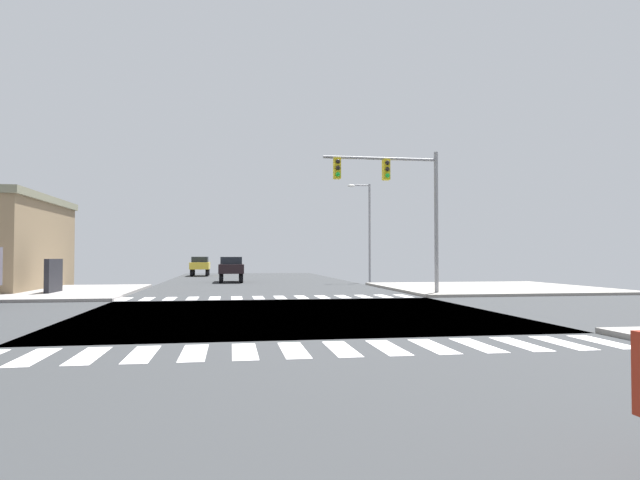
{
  "coord_description": "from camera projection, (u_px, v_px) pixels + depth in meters",
  "views": [
    {
      "loc": [
        -2.03,
        -18.66,
        1.93
      ],
      "look_at": [
        2.22,
        7.73,
        2.71
      ],
      "focal_mm": 31.11,
      "sensor_mm": 36.0,
      "label": 1
    }
  ],
  "objects": [
    {
      "name": "crosswalk_near",
      "position": [
        318.0,
        349.0,
        11.44
      ],
      "size": [
        13.5,
        2.0,
        0.01
      ],
      "color": "white",
      "rests_on": "ground"
    },
    {
      "name": "ground",
      "position": [
        292.0,
        314.0,
        18.68
      ],
      "size": [
        90.0,
        90.0,
        0.05
      ],
      "color": "#2F3133"
    },
    {
      "name": "sidewalk_corner_ne",
      "position": [
        489.0,
        288.0,
        32.59
      ],
      "size": [
        12.0,
        12.0,
        0.14
      ],
      "color": "gray",
      "rests_on": "ground"
    },
    {
      "name": "street_lamp",
      "position": [
        366.0,
        223.0,
        41.06
      ],
      "size": [
        1.78,
        0.32,
        7.3
      ],
      "color": "gray",
      "rests_on": "ground"
    },
    {
      "name": "traffic_signal_mast",
      "position": [
        395.0,
        189.0,
        27.12
      ],
      "size": [
        5.79,
        0.55,
        7.11
      ],
      "color": "gray",
      "rests_on": "ground"
    },
    {
      "name": "sidewalk_corner_nw",
      "position": [
        15.0,
        292.0,
        28.46
      ],
      "size": [
        12.0,
        12.0,
        0.14
      ],
      "color": "gray",
      "rests_on": "ground"
    },
    {
      "name": "sedan_crossing_2",
      "position": [
        200.0,
        265.0,
        54.27
      ],
      "size": [
        1.8,
        4.3,
        1.88
      ],
      "rotation": [
        0.0,
        0.0,
        3.14
      ],
      "color": "black",
      "rests_on": "ground"
    },
    {
      "name": "sedan_leading_3",
      "position": [
        231.0,
        267.0,
        41.24
      ],
      "size": [
        1.8,
        4.3,
        1.88
      ],
      "rotation": [
        0.0,
        0.0,
        3.14
      ],
      "color": "black",
      "rests_on": "ground"
    },
    {
      "name": "crosswalk_far",
      "position": [
        269.0,
        297.0,
        25.84
      ],
      "size": [
        13.5,
        2.0,
        0.01
      ],
      "color": "white",
      "rests_on": "ground"
    }
  ]
}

